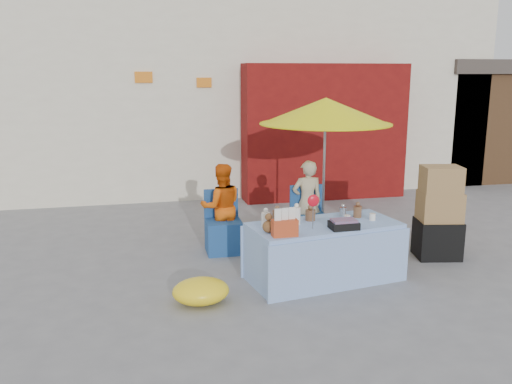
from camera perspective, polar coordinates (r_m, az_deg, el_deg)
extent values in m
plane|color=slate|center=(6.42, 1.16, -9.90)|extent=(80.00, 80.00, 0.00)
cube|color=silver|center=(12.84, -6.54, 11.61)|extent=(12.00, 5.00, 4.50)
cube|color=maroon|center=(10.66, 7.24, 6.28)|extent=(3.20, 0.60, 2.60)
cube|color=#4C331E|center=(14.24, 21.25, 6.70)|extent=(2.60, 3.00, 2.40)
cube|color=#3F3833|center=(14.19, 21.69, 12.12)|extent=(2.80, 3.20, 0.30)
cube|color=orange|center=(10.24, -11.75, 11.75)|extent=(0.32, 0.04, 0.20)
cube|color=orange|center=(10.32, -5.49, 11.40)|extent=(0.28, 0.04, 0.18)
cube|color=#95B9EE|center=(6.57, 7.14, -6.23)|extent=(1.87, 1.06, 0.70)
cube|color=#95B9EE|center=(6.24, 8.98, -7.53)|extent=(1.79, 0.32, 0.65)
cube|color=#95B9EE|center=(6.91, 5.48, -5.41)|extent=(1.79, 0.32, 0.65)
cylinder|color=white|center=(6.26, 1.03, -2.93)|extent=(0.12, 0.12, 0.17)
cylinder|color=brown|center=(6.42, 2.24, -2.63)|extent=(0.13, 0.13, 0.15)
cylinder|color=white|center=(6.37, 4.28, -2.52)|extent=(0.11, 0.11, 0.20)
cylinder|color=brown|center=(6.56, 5.74, -2.43)|extent=(0.14, 0.14, 0.13)
cylinder|color=#B2B2B7|center=(6.80, 9.14, -2.07)|extent=(0.10, 0.10, 0.11)
cylinder|color=brown|center=(6.78, 10.64, -2.06)|extent=(0.12, 0.12, 0.14)
cylinder|color=white|center=(6.55, 9.57, -2.78)|extent=(0.09, 0.09, 0.08)
cylinder|color=white|center=(6.69, 12.16, -2.57)|extent=(0.09, 0.09, 0.08)
sphere|color=brown|center=(6.04, 1.33, -3.66)|extent=(0.14, 0.14, 0.14)
ellipsoid|color=red|center=(6.15, 6.05, -0.91)|extent=(0.15, 0.07, 0.14)
cube|color=#BA3E1B|center=(5.91, 3.05, -3.80)|extent=(0.30, 0.17, 0.19)
cube|color=black|center=(6.27, 9.22, -3.48)|extent=(0.35, 0.27, 0.08)
cube|color=navy|center=(7.52, -3.42, -4.68)|extent=(0.49, 0.47, 0.45)
cube|color=navy|center=(7.62, -3.70, -1.14)|extent=(0.48, 0.05, 0.40)
cube|color=navy|center=(7.81, 5.68, -4.06)|extent=(0.49, 0.47, 0.45)
cube|color=navy|center=(7.91, 5.27, -0.66)|extent=(0.48, 0.05, 0.40)
imported|color=#DA520B|center=(7.56, -3.65, -1.57)|extent=(0.60, 0.47, 1.22)
imported|color=tan|center=(7.85, 5.40, -1.06)|extent=(0.45, 0.30, 1.22)
cylinder|color=gray|center=(8.00, 7.16, 2.02)|extent=(0.04, 0.04, 2.00)
cone|color=yellow|center=(7.89, 7.34, 8.45)|extent=(1.90, 1.90, 0.38)
cylinder|color=yellow|center=(7.90, 7.30, 7.15)|extent=(1.90, 1.90, 0.02)
cube|color=black|center=(7.70, 18.54, -4.68)|extent=(0.64, 0.56, 0.51)
cube|color=olive|center=(7.58, 18.78, -1.43)|extent=(0.60, 0.51, 0.39)
cube|color=olive|center=(7.48, 18.92, 1.27)|extent=(0.55, 0.46, 0.35)
ellipsoid|color=yellow|center=(5.96, -5.83, -10.34)|extent=(0.67, 0.56, 0.28)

